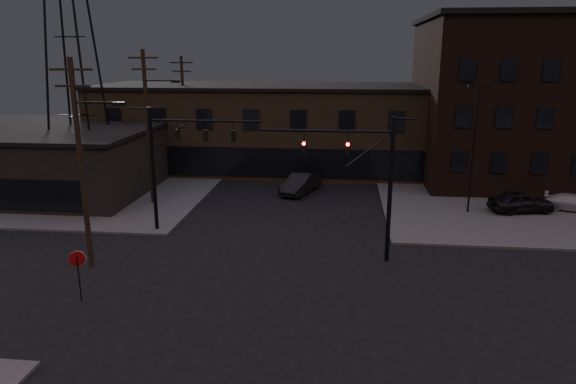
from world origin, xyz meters
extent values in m
plane|color=black|center=(0.00, 0.00, 0.00)|extent=(140.00, 140.00, 0.00)
cube|color=#474744|center=(22.00, 22.00, 0.07)|extent=(30.00, 30.00, 0.15)
cube|color=#474744|center=(-22.00, 22.00, 0.07)|extent=(30.00, 30.00, 0.15)
cube|color=brown|center=(0.00, 28.00, 4.00)|extent=(40.00, 12.00, 8.00)
cube|color=black|center=(22.00, 26.00, 7.00)|extent=(22.00, 16.00, 14.00)
cube|color=black|center=(-20.00, 16.00, 2.50)|extent=(16.00, 12.00, 5.00)
cylinder|color=black|center=(6.50, 4.50, 4.00)|extent=(0.24, 0.24, 8.00)
cylinder|color=black|center=(3.00, 4.50, 7.20)|extent=(7.00, 0.14, 0.14)
cube|color=#FF140C|center=(4.17, 4.50, 6.30)|extent=(0.28, 0.22, 0.70)
cube|color=#FF140C|center=(1.83, 4.50, 6.30)|extent=(0.28, 0.22, 0.70)
cylinder|color=black|center=(-8.00, 8.00, 4.00)|extent=(0.24, 0.24, 8.00)
cylinder|color=black|center=(-4.50, 8.00, 7.20)|extent=(7.00, 0.14, 0.14)
cube|color=black|center=(-6.25, 8.00, 6.30)|extent=(0.28, 0.22, 0.70)
cube|color=black|center=(-4.50, 8.00, 6.30)|extent=(0.28, 0.22, 0.70)
cube|color=black|center=(-2.75, 8.00, 6.30)|extent=(0.28, 0.22, 0.70)
cylinder|color=black|center=(-8.00, -2.00, 1.10)|extent=(0.06, 0.06, 2.20)
cylinder|color=maroon|center=(-8.00, -1.98, 2.10)|extent=(0.72, 0.33, 0.76)
cylinder|color=black|center=(-9.50, 2.00, 5.50)|extent=(0.28, 0.28, 11.00)
cube|color=black|center=(-9.50, 2.00, 10.40)|extent=(2.20, 0.12, 0.12)
cube|color=black|center=(-9.50, 2.00, 9.60)|extent=(1.80, 0.12, 0.12)
cube|color=black|center=(-7.20, 2.00, 8.75)|extent=(0.60, 0.25, 0.18)
cylinder|color=black|center=(-10.50, 14.00, 5.75)|extent=(0.28, 0.28, 11.50)
cube|color=black|center=(-10.50, 14.00, 10.90)|extent=(2.20, 0.12, 0.12)
cube|color=black|center=(-10.50, 14.00, 10.10)|extent=(1.80, 0.12, 0.12)
cube|color=black|center=(-8.20, 14.00, 9.25)|extent=(0.60, 0.25, 0.18)
cylinder|color=black|center=(-11.50, 26.00, 5.50)|extent=(0.28, 0.28, 11.00)
cube|color=black|center=(-11.50, 26.00, 10.40)|extent=(2.20, 0.12, 0.12)
cube|color=black|center=(-11.50, 26.00, 9.60)|extent=(1.80, 0.12, 0.12)
cylinder|color=black|center=(13.00, 14.00, 4.50)|extent=(0.14, 0.14, 9.00)
cube|color=black|center=(12.50, 14.00, 9.05)|extent=(0.50, 0.28, 0.18)
cube|color=black|center=(13.50, 14.00, 9.05)|extent=(0.50, 0.28, 0.18)
cylinder|color=black|center=(19.00, 19.00, 4.50)|extent=(0.14, 0.14, 9.00)
cube|color=black|center=(18.50, 19.00, 9.05)|extent=(0.50, 0.28, 0.18)
cube|color=black|center=(19.50, 19.00, 9.05)|extent=(0.50, 0.28, 0.18)
imported|color=black|center=(16.74, 14.31, 0.92)|extent=(4.80, 2.70, 1.54)
imported|color=#AFAFB1|center=(20.72, 15.08, 0.74)|extent=(4.36, 2.98, 1.17)
imported|color=black|center=(0.52, 18.46, 0.81)|extent=(3.31, 5.23, 1.63)
camera|label=1|loc=(3.90, -22.59, 11.07)|focal=32.00mm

